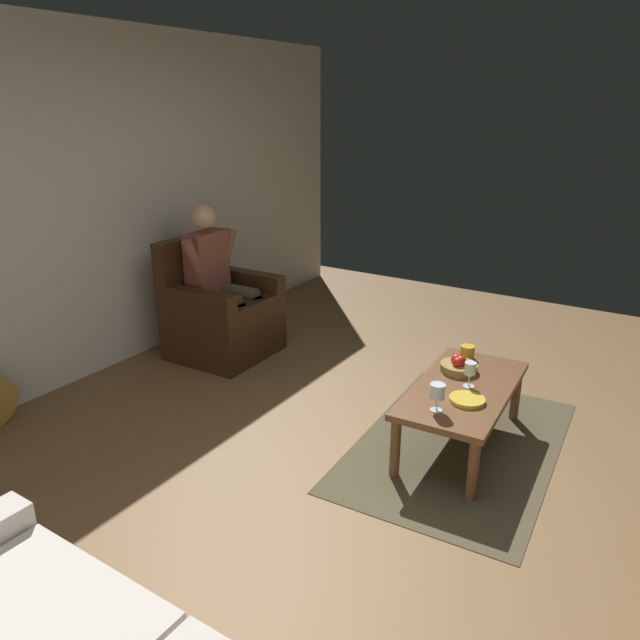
{
  "coord_description": "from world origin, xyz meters",
  "views": [
    {
      "loc": [
        2.9,
        1.13,
        2.05
      ],
      "look_at": [
        -0.43,
        -0.97,
        0.62
      ],
      "focal_mm": 33.95,
      "sensor_mm": 36.0,
      "label": 1
    }
  ],
  "objects": [
    {
      "name": "wall_back",
      "position": [
        0.0,
        -2.78,
        1.31
      ],
      "size": [
        6.51,
        0.06,
        2.61
      ],
      "primitive_type": "cube",
      "color": "beige",
      "rests_on": "ground"
    },
    {
      "name": "ground_plane",
      "position": [
        0.0,
        0.0,
        0.0
      ],
      "size": [
        7.33,
        7.33,
        0.0
      ],
      "primitive_type": "plane",
      "color": "brown"
    },
    {
      "name": "decorative_dish",
      "position": [
        -0.2,
        0.18,
        0.42
      ],
      "size": [
        0.21,
        0.21,
        0.02
      ],
      "primitive_type": "cylinder",
      "color": "gold",
      "rests_on": "coffee_table"
    },
    {
      "name": "rug",
      "position": [
        -0.38,
        0.09,
        0.0
      ],
      "size": [
        1.88,
        1.24,
        0.01
      ],
      "primitive_type": "cube",
      "rotation": [
        0.0,
        0.0,
        0.05
      ],
      "color": "brown",
      "rests_on": "ground"
    },
    {
      "name": "person_seated",
      "position": [
        -0.73,
        -2.16,
        0.69
      ],
      "size": [
        0.63,
        0.58,
        1.28
      ],
      "rotation": [
        0.0,
        0.0,
        0.02
      ],
      "color": "brown",
      "rests_on": "ground"
    },
    {
      "name": "wine_glass_near",
      "position": [
        -0.39,
        0.12,
        0.52
      ],
      "size": [
        0.07,
        0.07,
        0.16
      ],
      "color": "silver",
      "rests_on": "coffee_table"
    },
    {
      "name": "candle_jar",
      "position": [
        -0.81,
        -0.04,
        0.45
      ],
      "size": [
        0.09,
        0.09,
        0.09
      ],
      "primitive_type": "cylinder",
      "color": "gold",
      "rests_on": "coffee_table"
    },
    {
      "name": "fruit_bowl",
      "position": [
        -0.58,
        -0.01,
        0.45
      ],
      "size": [
        0.24,
        0.24,
        0.11
      ],
      "color": "olive",
      "rests_on": "coffee_table"
    },
    {
      "name": "coffee_table",
      "position": [
        -0.38,
        0.09,
        0.35
      ],
      "size": [
        1.15,
        0.61,
        0.41
      ],
      "rotation": [
        0.0,
        0.0,
        0.05
      ],
      "color": "brown",
      "rests_on": "ground"
    },
    {
      "name": "wine_glass_far",
      "position": [
        0.0,
        0.07,
        0.52
      ],
      "size": [
        0.09,
        0.09,
        0.16
      ],
      "color": "silver",
      "rests_on": "coffee_table"
    },
    {
      "name": "armchair",
      "position": [
        -0.73,
        -2.17,
        0.34
      ],
      "size": [
        0.8,
        0.77,
        0.99
      ],
      "rotation": [
        0.0,
        0.0,
        0.02
      ],
      "color": "#331F10",
      "rests_on": "ground"
    }
  ]
}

